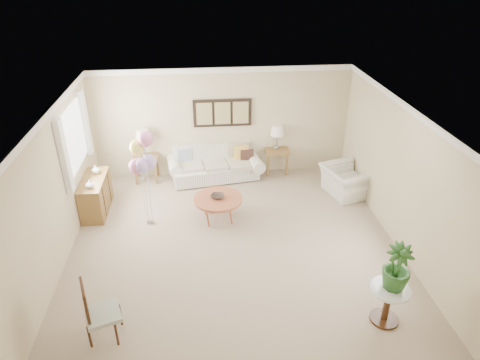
{
  "coord_description": "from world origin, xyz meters",
  "views": [
    {
      "loc": [
        -0.53,
        -6.44,
        4.86
      ],
      "look_at": [
        0.17,
        0.6,
        1.05
      ],
      "focal_mm": 32.0,
      "sensor_mm": 36.0,
      "label": 1
    }
  ],
  "objects": [
    {
      "name": "side_table",
      "position": [
        2.06,
        -2.05,
        0.47
      ],
      "size": [
        0.57,
        0.57,
        0.62
      ],
      "color": "silver",
      "rests_on": "ground"
    },
    {
      "name": "decor_bowl",
      "position": [
        -0.25,
        0.92,
        0.53
      ],
      "size": [
        0.32,
        0.32,
        0.06
      ],
      "primitive_type": "imported",
      "rotation": [
        0.0,
        0.0,
        -0.31
      ],
      "color": "#332721",
      "rests_on": "coffee_table"
    },
    {
      "name": "vase_sage",
      "position": [
        -2.74,
        1.77,
        0.83
      ],
      "size": [
        0.21,
        0.21,
        0.18
      ],
      "primitive_type": "imported",
      "rotation": [
        0.0,
        0.0,
        0.25
      ],
      "color": "#AFB9A6",
      "rests_on": "credenza"
    },
    {
      "name": "ground_plane",
      "position": [
        0.0,
        0.0,
        0.0
      ],
      "size": [
        6.0,
        6.0,
        0.0
      ],
      "primitive_type": "plane",
      "color": "tan"
    },
    {
      "name": "wall_art_triptych",
      "position": [
        0.0,
        2.96,
        1.55
      ],
      "size": [
        1.35,
        0.06,
        0.65
      ],
      "color": "black",
      "rests_on": "ground"
    },
    {
      "name": "coffee_table",
      "position": [
        -0.24,
        0.91,
        0.46
      ],
      "size": [
        0.99,
        0.99,
        0.5
      ],
      "color": "#AA5A3B",
      "rests_on": "ground"
    },
    {
      "name": "end_table_left",
      "position": [
        -1.84,
        2.78,
        0.52
      ],
      "size": [
        0.57,
        0.52,
        0.62
      ],
      "color": "olive",
      "rests_on": "ground"
    },
    {
      "name": "credenza",
      "position": [
        -2.76,
        1.5,
        0.37
      ],
      "size": [
        0.46,
        1.2,
        0.74
      ],
      "color": "olive",
      "rests_on": "ground"
    },
    {
      "name": "balloon_cluster",
      "position": [
        -1.63,
        0.9,
        1.48
      ],
      "size": [
        0.52,
        0.47,
        1.97
      ],
      "color": "gray",
      "rests_on": "ground"
    },
    {
      "name": "vase_white",
      "position": [
        -2.74,
        1.14,
        0.83
      ],
      "size": [
        0.19,
        0.19,
        0.17
      ],
      "primitive_type": "imported",
      "rotation": [
        0.0,
        0.0,
        0.16
      ],
      "color": "silver",
      "rests_on": "credenza"
    },
    {
      "name": "room_shell",
      "position": [
        -0.11,
        0.09,
        1.63
      ],
      "size": [
        6.04,
        6.04,
        2.6
      ],
      "color": "tan",
      "rests_on": "ground"
    },
    {
      "name": "end_table_right",
      "position": [
        1.29,
        2.9,
        0.53
      ],
      "size": [
        0.58,
        0.53,
        0.63
      ],
      "color": "olive",
      "rests_on": "ground"
    },
    {
      "name": "sofa",
      "position": [
        -0.22,
        2.73,
        0.32
      ],
      "size": [
        2.32,
        1.11,
        0.81
      ],
      "color": "white",
      "rests_on": "ground"
    },
    {
      "name": "lamp_left",
      "position": [
        -1.84,
        2.78,
        1.13
      ],
      "size": [
        0.38,
        0.38,
        0.66
      ],
      "color": "gray",
      "rests_on": "end_table_left"
    },
    {
      "name": "armchair",
      "position": [
        2.63,
        1.65,
        0.32
      ],
      "size": [
        1.1,
        1.19,
        0.65
      ],
      "primitive_type": "imported",
      "rotation": [
        0.0,
        0.0,
        1.83
      ],
      "color": "white",
      "rests_on": "ground"
    },
    {
      "name": "lamp_right",
      "position": [
        1.29,
        2.9,
        1.07
      ],
      "size": [
        0.33,
        0.33,
        0.58
      ],
      "color": "gray",
      "rests_on": "end_table_right"
    },
    {
      "name": "potted_plant",
      "position": [
        2.1,
        -2.03,
        0.98
      ],
      "size": [
        0.43,
        0.43,
        0.72
      ],
      "primitive_type": "imported",
      "rotation": [
        0.0,
        0.0,
        0.08
      ],
      "color": "#214E1C",
      "rests_on": "side_table"
    },
    {
      "name": "accent_chair",
      "position": [
        -2.06,
        -1.94,
        0.48
      ],
      "size": [
        0.58,
        0.58,
        0.93
      ],
      "color": "#9AA396",
      "rests_on": "ground"
    }
  ]
}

